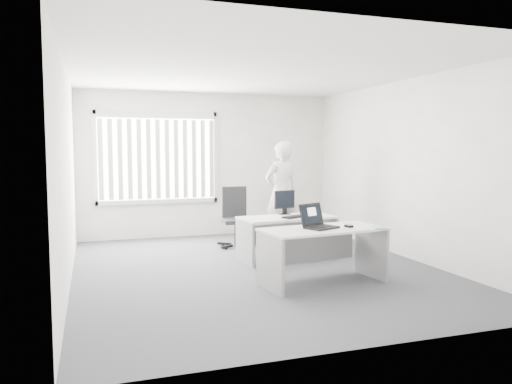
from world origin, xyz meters
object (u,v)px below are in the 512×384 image
object	(u,v)px
desk_near	(323,244)
person	(281,192)
office_chair	(236,228)
laptop	(322,216)
monitor	(285,202)
desk_far	(287,229)

from	to	relation	value
desk_near	person	bearing A→B (deg)	72.46
office_chair	laptop	bearing A→B (deg)	-77.23
office_chair	monitor	distance (m)	1.23
person	monitor	bearing A→B (deg)	57.57
desk_far	monitor	world-z (taller)	monitor
desk_near	desk_far	bearing A→B (deg)	79.39
office_chair	person	distance (m)	1.08
desk_near	office_chair	size ratio (longest dim) A/B	1.57
office_chair	monitor	xyz separation A→B (m)	(0.53, -0.97, 0.54)
office_chair	monitor	size ratio (longest dim) A/B	2.74
desk_near	person	xyz separation A→B (m)	(0.51, 2.78, 0.41)
office_chair	person	bearing A→B (deg)	11.47
desk_far	person	distance (m)	1.47
desk_near	office_chair	xyz separation A→B (m)	(-0.39, 2.68, -0.19)
person	desk_near	bearing A→B (deg)	65.89
laptop	monitor	bearing A→B (deg)	60.42
person	monitor	world-z (taller)	person
desk_far	monitor	bearing A→B (deg)	70.97
desk_near	office_chair	bearing A→B (deg)	91.01
desk_far	monitor	distance (m)	0.47
desk_far	office_chair	world-z (taller)	office_chair
desk_near	monitor	bearing A→B (deg)	77.90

